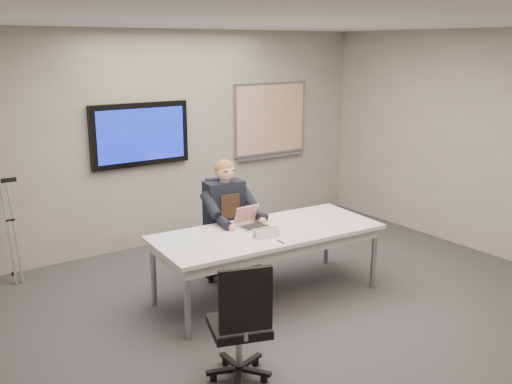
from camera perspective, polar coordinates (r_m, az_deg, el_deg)
floor at (r=5.68m, az=6.52°, el=-12.79°), size 6.00×6.00×0.02m
ceiling at (r=5.06m, az=7.46°, el=16.71°), size 6.00×6.00×0.02m
wall_back at (r=7.65m, az=-8.17°, el=5.34°), size 6.00×0.02×2.80m
conference_table at (r=5.94m, az=1.16°, el=-4.62°), size 2.44×1.14×0.73m
tv_display at (r=7.38m, az=-11.49°, el=5.65°), size 1.30×0.09×0.80m
whiteboard at (r=8.41m, az=1.42°, el=7.19°), size 1.25×0.08×1.10m
office_chair_far at (r=6.60m, az=-3.33°, el=-5.80°), size 0.62×0.62×1.00m
office_chair_near at (r=4.64m, az=-1.58°, el=-14.91°), size 0.61×0.61×1.02m
seated_person at (r=6.31m, az=-2.31°, el=-4.36°), size 0.45×0.77×1.38m
crutch at (r=6.92m, az=-23.31°, el=-3.26°), size 0.18×0.68×1.31m
laptop at (r=6.03m, az=-0.56°, el=-2.96°), size 0.31×0.29×0.21m
name_tent at (r=5.69m, az=1.01°, el=-4.06°), size 0.26×0.12×0.10m
pen at (r=5.57m, az=2.45°, el=-4.96°), size 0.02×0.14×0.01m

